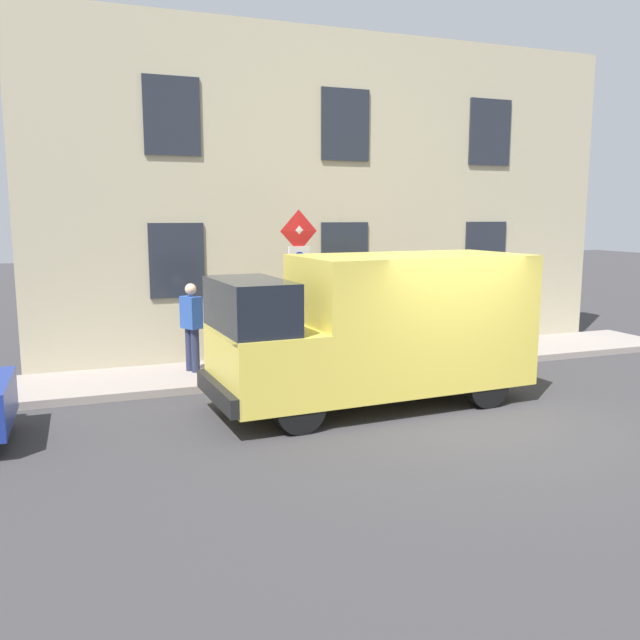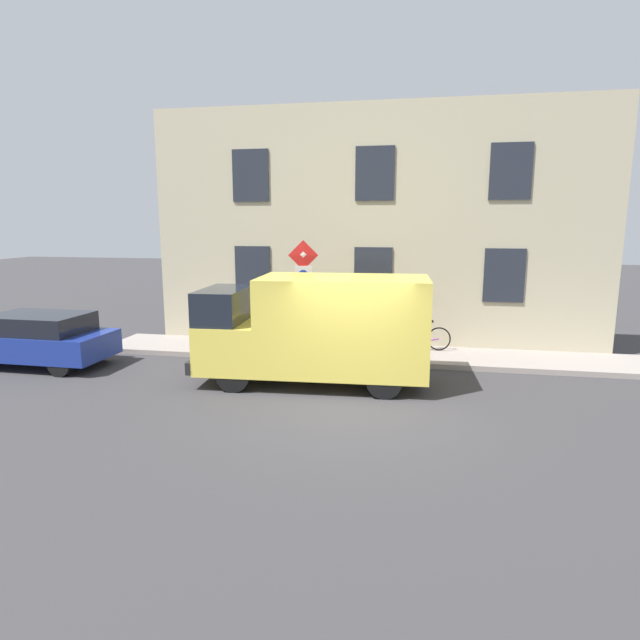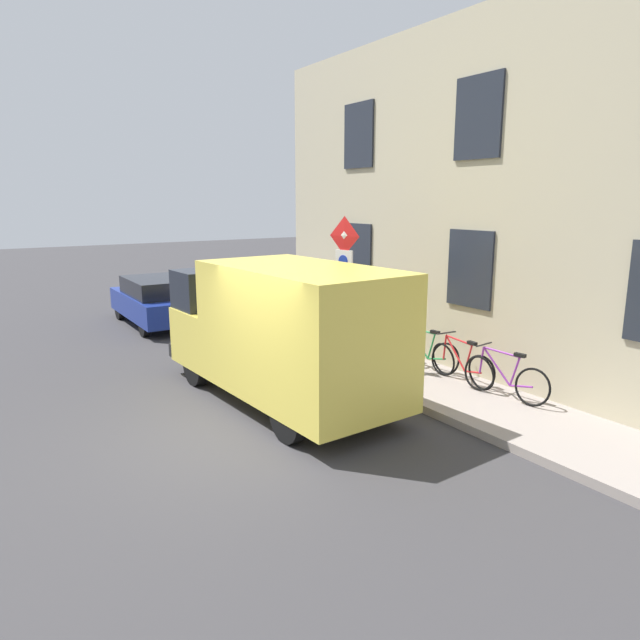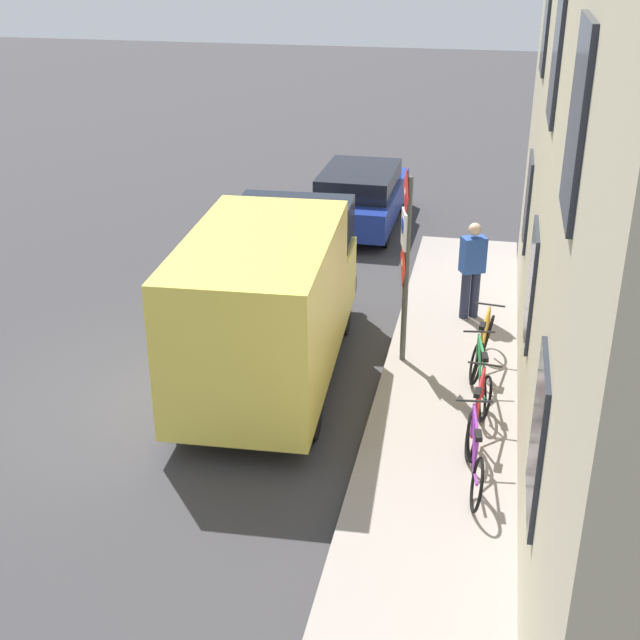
{
  "view_description": "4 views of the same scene",
  "coord_description": "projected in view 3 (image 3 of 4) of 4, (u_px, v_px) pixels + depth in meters",
  "views": [
    {
      "loc": [
        -8.34,
        5.6,
        3.14
      ],
      "look_at": [
        2.08,
        1.69,
        1.37
      ],
      "focal_mm": 36.87,
      "sensor_mm": 36.0,
      "label": 1
    },
    {
      "loc": [
        -10.37,
        -1.36,
        3.73
      ],
      "look_at": [
        2.24,
        1.04,
        1.34
      ],
      "focal_mm": 29.72,
      "sensor_mm": 36.0,
      "label": 2
    },
    {
      "loc": [
        -3.42,
        -7.58,
        3.58
      ],
      "look_at": [
        2.51,
        1.47,
        1.26
      ],
      "focal_mm": 31.74,
      "sensor_mm": 36.0,
      "label": 3
    },
    {
      "loc": [
        4.47,
        -10.42,
        6.42
      ],
      "look_at": [
        2.18,
        0.59,
        1.21
      ],
      "focal_mm": 48.31,
      "sensor_mm": 36.0,
      "label": 4
    }
  ],
  "objects": [
    {
      "name": "bicycle_green",
      "position": [
        424.0,
        352.0,
        11.6
      ],
      "size": [
        0.51,
        1.72,
        0.89
      ],
      "rotation": [
        0.0,
        0.0,
        1.72
      ],
      "color": "black",
      "rests_on": "sidewalk_slab"
    },
    {
      "name": "bicycle_red",
      "position": [
        461.0,
        364.0,
        10.77
      ],
      "size": [
        0.46,
        1.71,
        0.89
      ],
      "rotation": [
        0.0,
        0.0,
        1.48
      ],
      "color": "black",
      "rests_on": "sidewalk_slab"
    },
    {
      "name": "parked_hatchback",
      "position": [
        158.0,
        300.0,
        16.33
      ],
      "size": [
        1.8,
        4.02,
        1.38
      ],
      "rotation": [
        0.0,
        0.0,
        1.56
      ],
      "color": "navy",
      "rests_on": "ground_plane"
    },
    {
      "name": "pedestrian",
      "position": [
        333.0,
        305.0,
        13.71
      ],
      "size": [
        0.47,
        0.41,
        1.72
      ],
      "rotation": [
        0.0,
        0.0,
        5.18
      ],
      "color": "#262B47",
      "rests_on": "sidewalk_slab"
    },
    {
      "name": "sign_post_stacked",
      "position": [
        344.0,
        276.0,
        11.45
      ],
      "size": [
        0.2,
        0.55,
        2.99
      ],
      "color": "#474C47",
      "rests_on": "sidewalk_slab"
    },
    {
      "name": "building_facade",
      "position": [
        487.0,
        203.0,
        10.94
      ],
      "size": [
        0.75,
        13.29,
        7.03
      ],
      "color": "#BBB090",
      "rests_on": "ground_plane"
    },
    {
      "name": "bicycle_purple",
      "position": [
        505.0,
        377.0,
        9.94
      ],
      "size": [
        0.46,
        1.71,
        0.89
      ],
      "rotation": [
        0.0,
        0.0,
        1.68
      ],
      "color": "black",
      "rests_on": "sidewalk_slab"
    },
    {
      "name": "ground_plane",
      "position": [
        237.0,
        434.0,
        8.78
      ],
      "size": [
        80.0,
        80.0,
        0.0
      ],
      "primitive_type": "plane",
      "color": "#373638"
    },
    {
      "name": "delivery_van",
      "position": [
        281.0,
        329.0,
        9.98
      ],
      "size": [
        2.28,
        5.43,
        2.5
      ],
      "rotation": [
        0.0,
        0.0,
        1.62
      ],
      "color": "#E8D14F",
      "rests_on": "ground_plane"
    },
    {
      "name": "sidewalk_slab",
      "position": [
        428.0,
        384.0,
        10.93
      ],
      "size": [
        2.03,
        15.29,
        0.14
      ],
      "primitive_type": "cube",
      "color": "gray",
      "rests_on": "ground_plane"
    },
    {
      "name": "bicycle_orange",
      "position": [
        392.0,
        342.0,
        12.44
      ],
      "size": [
        0.47,
        1.71,
        0.89
      ],
      "rotation": [
        0.0,
        0.0,
        1.44
      ],
      "color": "black",
      "rests_on": "sidewalk_slab"
    }
  ]
}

